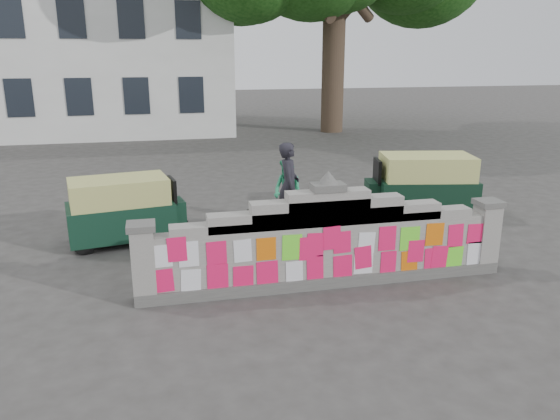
{
  "coord_description": "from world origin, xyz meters",
  "views": [
    {
      "loc": [
        -2.72,
        -8.3,
        3.88
      ],
      "look_at": [
        -0.58,
        1.0,
        1.1
      ],
      "focal_mm": 35.0,
      "sensor_mm": 36.0,
      "label": 1
    }
  ],
  "objects_px": {
    "pedestrian": "(287,192)",
    "cyclist_rider": "(289,196)",
    "rickshaw_right": "(423,184)",
    "rickshaw_left": "(124,209)",
    "cyclist_bike": "(289,213)"
  },
  "relations": [
    {
      "from": "cyclist_bike",
      "to": "rickshaw_left",
      "type": "bearing_deg",
      "value": 96.11
    },
    {
      "from": "cyclist_rider",
      "to": "cyclist_bike",
      "type": "bearing_deg",
      "value": -75.59
    },
    {
      "from": "cyclist_rider",
      "to": "pedestrian",
      "type": "xyz_separation_m",
      "value": [
        0.19,
        0.91,
        -0.14
      ]
    },
    {
      "from": "pedestrian",
      "to": "cyclist_rider",
      "type": "bearing_deg",
      "value": -42.76
    },
    {
      "from": "cyclist_rider",
      "to": "rickshaw_left",
      "type": "height_order",
      "value": "cyclist_rider"
    },
    {
      "from": "pedestrian",
      "to": "rickshaw_right",
      "type": "relative_size",
      "value": 0.55
    },
    {
      "from": "pedestrian",
      "to": "rickshaw_left",
      "type": "height_order",
      "value": "pedestrian"
    },
    {
      "from": "cyclist_bike",
      "to": "pedestrian",
      "type": "distance_m",
      "value": 0.96
    },
    {
      "from": "cyclist_bike",
      "to": "rickshaw_left",
      "type": "height_order",
      "value": "rickshaw_left"
    },
    {
      "from": "cyclist_rider",
      "to": "rickshaw_left",
      "type": "relative_size",
      "value": 0.71
    },
    {
      "from": "rickshaw_left",
      "to": "cyclist_bike",
      "type": "bearing_deg",
      "value": -18.14
    },
    {
      "from": "pedestrian",
      "to": "rickshaw_left",
      "type": "distance_m",
      "value": 3.65
    },
    {
      "from": "cyclist_rider",
      "to": "rickshaw_left",
      "type": "bearing_deg",
      "value": 96.11
    },
    {
      "from": "cyclist_rider",
      "to": "pedestrian",
      "type": "relative_size",
      "value": 1.19
    },
    {
      "from": "cyclist_rider",
      "to": "rickshaw_right",
      "type": "xyz_separation_m",
      "value": [
        3.58,
        0.89,
        -0.13
      ]
    }
  ]
}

